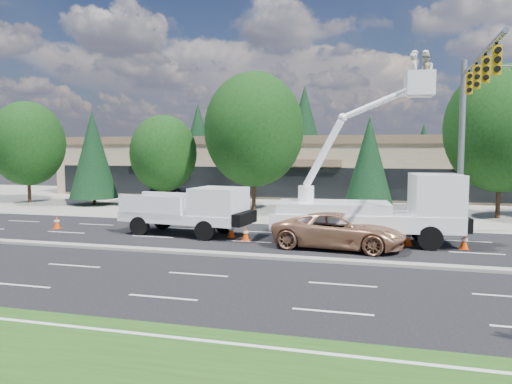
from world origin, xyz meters
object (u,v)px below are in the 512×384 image
(signal_mast, at_px, (469,114))
(utility_pickup, at_px, (192,215))
(bucket_truck, at_px, (380,204))
(minivan, at_px, (339,230))

(signal_mast, distance_m, utility_pickup, 14.54)
(bucket_truck, bearing_deg, utility_pickup, 173.61)
(bucket_truck, distance_m, minivan, 2.52)
(utility_pickup, xyz_separation_m, bucket_truck, (9.32, 0.07, 0.86))
(utility_pickup, distance_m, minivan, 7.73)
(signal_mast, relative_size, bucket_truck, 1.16)
(signal_mast, distance_m, bucket_truck, 6.43)
(signal_mast, bearing_deg, bucket_truck, -145.64)
(signal_mast, bearing_deg, minivan, -143.57)
(signal_mast, height_order, minivan, signal_mast)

